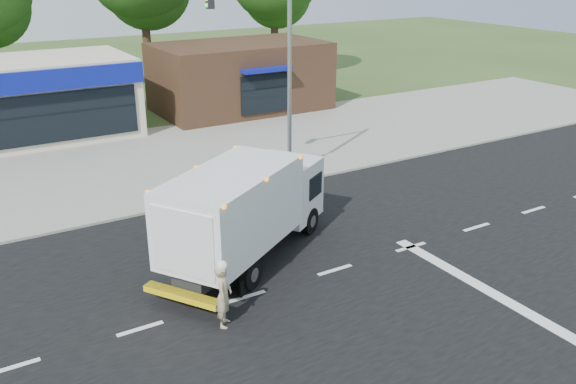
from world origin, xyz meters
name	(u,v)px	position (x,y,z in m)	size (l,w,h in m)	color
ground	(335,270)	(0.00, 0.00, 0.00)	(120.00, 120.00, 0.00)	#385123
road_asphalt	(335,270)	(0.00, 0.00, 0.00)	(60.00, 14.00, 0.02)	black
sidewalk	(219,186)	(0.00, 8.20, 0.06)	(60.00, 2.40, 0.12)	gray
parking_apron	(168,151)	(0.00, 14.00, 0.01)	(60.00, 9.00, 0.02)	gray
lane_markings	(399,277)	(1.35, -1.35, 0.02)	(55.20, 7.00, 0.01)	silver
ems_box_truck	(245,206)	(-1.95, 1.96, 1.81)	(7.13, 5.64, 3.14)	black
emergency_worker	(223,294)	(-4.08, -0.92, 0.90)	(0.69, 0.75, 1.83)	tan
brown_storefront	(240,76)	(7.00, 19.98, 2.00)	(10.00, 6.70, 4.00)	#382316
traffic_signal_pole	(275,63)	(2.35, 7.60, 4.92)	(3.51, 0.25, 8.00)	gray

